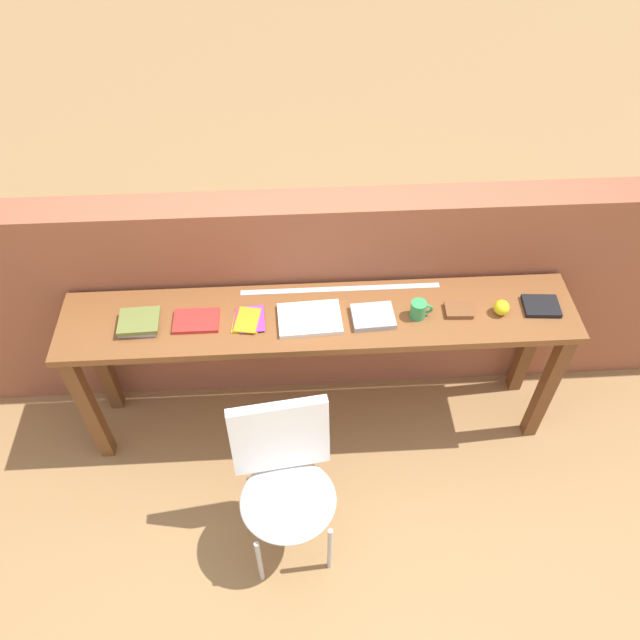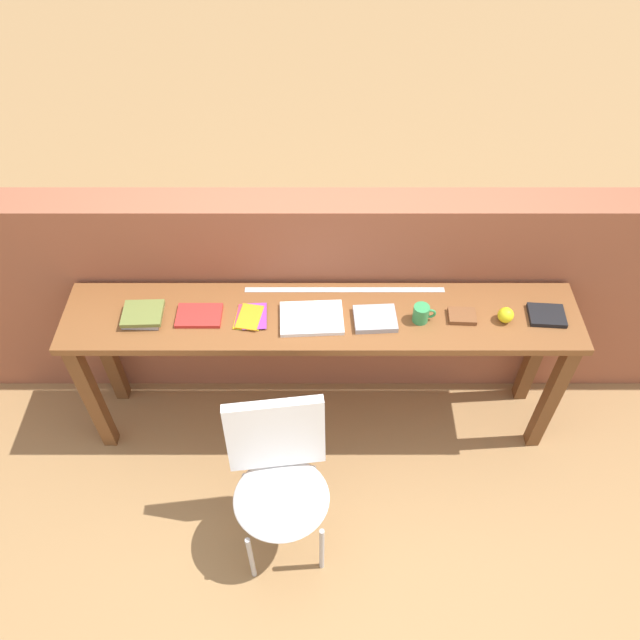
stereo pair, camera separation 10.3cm
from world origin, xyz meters
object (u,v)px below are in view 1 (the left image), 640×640
(book_repair_rightmost, at_px, (541,306))
(leather_journal_brown, at_px, (459,310))
(sports_ball_small, at_px, (501,308))
(mug, at_px, (419,309))
(chair_white_moulded, at_px, (285,478))
(magazine_cycling, at_px, (196,321))
(pamphlet_pile_colourful, at_px, (248,320))
(book_stack_leftmost, at_px, (139,322))
(book_open_centre, at_px, (310,319))

(book_repair_rightmost, bearing_deg, leather_journal_brown, -175.02)
(leather_journal_brown, relative_size, sports_ball_small, 1.72)
(mug, relative_size, sports_ball_small, 1.45)
(mug, xyz_separation_m, leather_journal_brown, (0.20, 0.02, -0.03))
(chair_white_moulded, xyz_separation_m, leather_journal_brown, (0.86, 0.65, 0.37))
(chair_white_moulded, xyz_separation_m, book_repair_rightmost, (1.27, 0.65, 0.36))
(magazine_cycling, relative_size, pamphlet_pile_colourful, 1.18)
(leather_journal_brown, bearing_deg, chair_white_moulded, -140.21)
(book_stack_leftmost, relative_size, magazine_cycling, 0.90)
(pamphlet_pile_colourful, xyz_separation_m, book_open_centre, (0.30, -0.01, 0.00))
(book_stack_leftmost, xyz_separation_m, book_open_centre, (0.80, -0.01, -0.01))
(book_repair_rightmost, bearing_deg, book_stack_leftmost, -175.48)
(mug, bearing_deg, magazine_cycling, 178.93)
(leather_journal_brown, bearing_deg, book_stack_leftmost, -177.01)
(mug, xyz_separation_m, book_repair_rightmost, (0.61, 0.02, -0.03))
(sports_ball_small, distance_m, book_repair_rightmost, 0.21)
(magazine_cycling, height_order, book_open_centre, book_open_centre)
(mug, relative_size, leather_journal_brown, 0.85)
(magazine_cycling, bearing_deg, leather_journal_brown, -0.15)
(book_stack_leftmost, distance_m, pamphlet_pile_colourful, 0.51)
(magazine_cycling, xyz_separation_m, leather_journal_brown, (1.26, -0.00, 0.00))
(magazine_cycling, distance_m, leather_journal_brown, 1.26)
(chair_white_moulded, xyz_separation_m, pamphlet_pile_colourful, (-0.15, 0.65, 0.36))
(pamphlet_pile_colourful, relative_size, book_repair_rightmost, 1.07)
(magazine_cycling, bearing_deg, pamphlet_pile_colourful, -1.85)
(book_stack_leftmost, relative_size, sports_ball_small, 2.56)
(pamphlet_pile_colourful, xyz_separation_m, leather_journal_brown, (1.01, 0.00, 0.00))
(chair_white_moulded, height_order, book_stack_leftmost, book_stack_leftmost)
(chair_white_moulded, bearing_deg, mug, 43.72)
(chair_white_moulded, height_order, leather_journal_brown, leather_journal_brown)
(book_open_centre, relative_size, sports_ball_small, 3.95)
(book_stack_leftmost, bearing_deg, mug, -0.48)
(mug, bearing_deg, sports_ball_small, -0.42)
(book_stack_leftmost, height_order, sports_ball_small, sports_ball_small)
(magazine_cycling, height_order, mug, mug)
(sports_ball_small, xyz_separation_m, book_repair_rightmost, (0.21, 0.02, -0.03))
(pamphlet_pile_colourful, distance_m, leather_journal_brown, 1.01)
(pamphlet_pile_colourful, height_order, sports_ball_small, sports_ball_small)
(chair_white_moulded, distance_m, sports_ball_small, 1.30)
(magazine_cycling, distance_m, book_repair_rightmost, 1.67)
(leather_journal_brown, distance_m, book_repair_rightmost, 0.41)
(pamphlet_pile_colourful, height_order, book_repair_rightmost, book_repair_rightmost)
(book_stack_leftmost, relative_size, pamphlet_pile_colourful, 1.06)
(chair_white_moulded, bearing_deg, leather_journal_brown, 36.95)
(pamphlet_pile_colourful, xyz_separation_m, sports_ball_small, (1.21, -0.01, 0.03))
(chair_white_moulded, height_order, book_open_centre, book_open_centre)
(book_stack_leftmost, relative_size, mug, 1.76)
(sports_ball_small, bearing_deg, leather_journal_brown, 174.85)
(chair_white_moulded, relative_size, magazine_cycling, 4.15)
(chair_white_moulded, relative_size, leather_journal_brown, 6.86)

